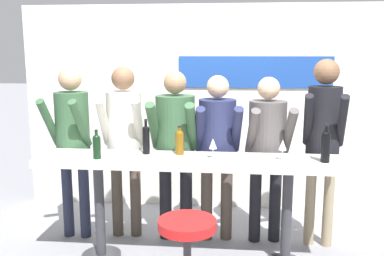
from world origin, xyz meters
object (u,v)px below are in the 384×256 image
object	(u,v)px
wine_bottle_0	(97,145)
wine_glass_0	(283,146)
person_left	(124,133)
person_center_left	(175,138)
person_center_right	(267,142)
bar_stool	(187,248)
person_center	(217,140)
person_right	(323,130)
tasting_table	(191,175)
wine_bottle_1	(180,141)
person_far_left	(72,133)
wine_bottle_2	(326,145)
wine_bottle_3	(146,138)
wine_glass_1	(213,144)

from	to	relation	value
wine_bottle_0	wine_glass_0	world-z (taller)	wine_bottle_0
person_left	person_center_left	size ratio (longest dim) A/B	1.02
person_center_right	person_center_left	bearing A→B (deg)	174.71
bar_stool	person_center	xyz separation A→B (m)	(0.17, 1.14, 0.58)
person_center	person_right	distance (m)	1.00
person_center	wine_glass_0	xyz separation A→B (m)	(0.57, -0.48, 0.07)
tasting_table	wine_bottle_0	xyz separation A→B (m)	(-0.81, -0.10, 0.27)
tasting_table	wine_bottle_1	size ratio (longest dim) A/B	10.45
tasting_table	bar_stool	distance (m)	0.75
tasting_table	person_far_left	world-z (taller)	person_far_left
person_right	wine_bottle_2	distance (m)	0.48
person_left	wine_bottle_0	distance (m)	0.59
person_right	wine_bottle_0	bearing A→B (deg)	-155.98
person_center_left	wine_glass_0	bearing A→B (deg)	-23.09
tasting_table	wine_bottle_3	xyz separation A→B (m)	(-0.42, 0.11, 0.30)
person_left	person_center_right	distance (m)	1.40
tasting_table	person_left	xyz separation A→B (m)	(-0.71, 0.48, 0.27)
tasting_table	person_center_right	distance (m)	0.86
tasting_table	bar_stool	bearing A→B (deg)	-86.94
bar_stool	wine_bottle_0	xyz separation A→B (m)	(-0.84, 0.55, 0.64)
bar_stool	person_center_right	xyz separation A→B (m)	(0.65, 1.14, 0.57)
person_far_left	wine_bottle_3	distance (m)	0.85
wine_glass_0	wine_bottle_2	bearing A→B (deg)	-6.29
person_left	wine_bottle_2	bearing A→B (deg)	-19.65
person_left	person_center_left	distance (m)	0.51
person_center	wine_bottle_0	distance (m)	1.17
person_right	wine_bottle_3	size ratio (longest dim) A/B	5.68
wine_bottle_2	person_center	bearing A→B (deg)	150.50
person_left	person_far_left	bearing A→B (deg)	-175.50
wine_bottle_2	wine_bottle_3	distance (m)	1.55
person_far_left	person_right	distance (m)	2.42
person_center_left	person_center	size ratio (longest dim) A/B	1.03
person_far_left	wine_bottle_0	bearing A→B (deg)	-47.53
person_right	wine_bottle_3	xyz separation A→B (m)	(-1.62, -0.33, -0.04)
person_far_left	person_center_right	bearing A→B (deg)	5.73
tasting_table	person_center	xyz separation A→B (m)	(0.21, 0.48, 0.21)
person_left	wine_bottle_0	xyz separation A→B (m)	(-0.09, -0.58, 0.00)
tasting_table	wine_glass_1	world-z (taller)	wine_glass_1
person_center_right	wine_bottle_2	world-z (taller)	person_center_right
wine_bottle_2	person_center_right	bearing A→B (deg)	130.30
bar_stool	wine_bottle_1	xyz separation A→B (m)	(-0.15, 0.78, 0.64)
wine_bottle_0	wine_glass_0	distance (m)	1.59
person_left	wine_bottle_2	size ratio (longest dim) A/B	5.34
person_left	wine_bottle_1	bearing A→B (deg)	-35.01
wine_glass_0	wine_glass_1	world-z (taller)	same
wine_bottle_0	wine_bottle_1	bearing A→B (deg)	17.87
person_center_left	person_right	size ratio (longest dim) A/B	0.94
tasting_table	wine_bottle_3	world-z (taller)	wine_bottle_3
wine_bottle_2	wine_glass_0	world-z (taller)	wine_bottle_2
person_far_left	wine_glass_1	bearing A→B (deg)	-12.40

